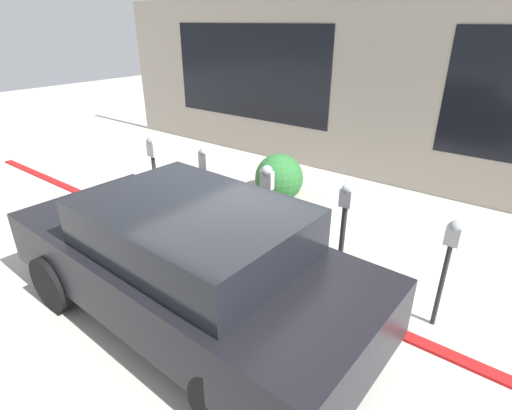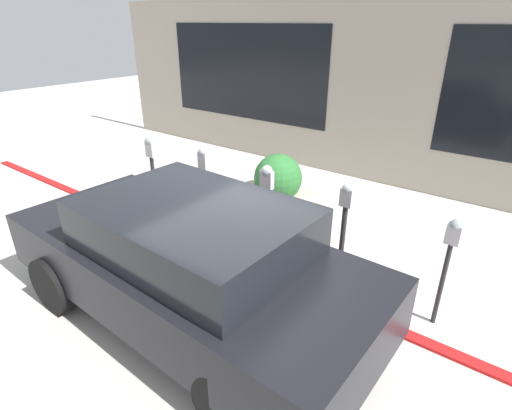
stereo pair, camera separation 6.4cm
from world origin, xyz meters
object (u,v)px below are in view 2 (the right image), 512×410
at_px(parking_meter_second, 344,223).
at_px(planter_box, 278,193).
at_px(parking_meter_fourth, 204,176).
at_px(parking_meter_nearest, 449,252).
at_px(parking_meter_middle, 267,192).
at_px(parked_car_front, 188,260).
at_px(parking_meter_farthest, 152,163).

distance_m(parking_meter_second, planter_box, 2.23).
bearing_deg(parking_meter_fourth, parking_meter_second, 178.74).
xyz_separation_m(parking_meter_second, planter_box, (1.82, -1.20, -0.48)).
distance_m(parking_meter_nearest, parking_meter_middle, 2.50).
xyz_separation_m(parking_meter_second, parked_car_front, (1.16, 1.63, -0.17)).
height_order(parking_meter_fourth, planter_box, parking_meter_fourth).
bearing_deg(parking_meter_middle, parking_meter_nearest, -179.72).
bearing_deg(parking_meter_nearest, parking_meter_fourth, 0.36).
bearing_deg(parking_meter_fourth, parking_meter_middle, -179.46).
height_order(parking_meter_nearest, parking_meter_farthest, parking_meter_farthest).
bearing_deg(parking_meter_farthest, parking_meter_nearest, -179.21).
bearing_deg(parked_car_front, parking_meter_second, -123.67).
relative_size(parking_meter_nearest, parking_meter_farthest, 0.92).
distance_m(parking_meter_fourth, parked_car_front, 2.16).
height_order(parking_meter_nearest, planter_box, parking_meter_nearest).
bearing_deg(parking_meter_farthest, parking_meter_second, 179.85).
distance_m(parking_meter_farthest, planter_box, 2.30).
relative_size(parking_meter_fourth, parking_meter_farthest, 1.01).
distance_m(parking_meter_middle, parking_meter_farthest, 2.47).
bearing_deg(parking_meter_second, parked_car_front, 54.63).
height_order(parking_meter_nearest, parked_car_front, parked_car_front).
bearing_deg(parking_meter_nearest, parking_meter_farthest, 0.79).
distance_m(parking_meter_fourth, planter_box, 1.43).
relative_size(parking_meter_farthest, planter_box, 0.99).
xyz_separation_m(parking_meter_middle, parking_meter_fourth, (1.23, 0.01, -0.03)).
xyz_separation_m(parking_meter_middle, parked_car_front, (-0.10, 1.70, -0.25)).
bearing_deg(parking_meter_middle, parking_meter_farthest, 1.32).
distance_m(parking_meter_second, parking_meter_middle, 1.26).
relative_size(parking_meter_middle, parked_car_front, 0.32).
distance_m(parking_meter_nearest, parking_meter_fourth, 3.73).
distance_m(parking_meter_nearest, parking_meter_second, 1.24).
bearing_deg(parking_meter_fourth, parking_meter_farthest, 2.10).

